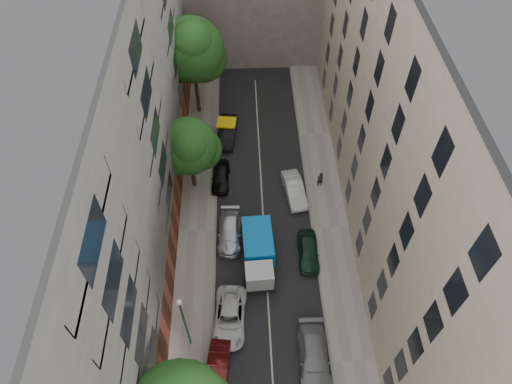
{
  "coord_description": "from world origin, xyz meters",
  "views": [
    {
      "loc": [
        -1.45,
        -21.19,
        31.22
      ],
      "look_at": [
        -0.68,
        -0.82,
        6.0
      ],
      "focal_mm": 32.0,
      "sensor_mm": 36.0,
      "label": 1
    }
  ],
  "objects_px": {
    "tree_far": "(193,52)",
    "pedestrian": "(320,179)",
    "car_left_4": "(221,176)",
    "tree_mid": "(190,148)",
    "car_left_5": "(227,132)",
    "lamp_post": "(184,319)",
    "car_left_3": "(230,232)",
    "car_right_1": "(314,357)",
    "car_left_2": "(230,317)",
    "tarp_truck": "(258,253)",
    "car_right_2": "(308,251)",
    "car_right_3": "(294,190)",
    "car_left_1": "(218,370)"
  },
  "relations": [
    {
      "from": "tree_far",
      "to": "pedestrian",
      "type": "relative_size",
      "value": 6.45
    },
    {
      "from": "car_left_4",
      "to": "tree_mid",
      "type": "distance_m",
      "value": 4.8
    },
    {
      "from": "car_left_5",
      "to": "lamp_post",
      "type": "relative_size",
      "value": 0.7
    },
    {
      "from": "car_left_3",
      "to": "tree_far",
      "type": "bearing_deg",
      "value": 103.01
    },
    {
      "from": "car_left_3",
      "to": "tree_mid",
      "type": "relative_size",
      "value": 0.62
    },
    {
      "from": "car_right_1",
      "to": "pedestrian",
      "type": "relative_size",
      "value": 3.08
    },
    {
      "from": "car_left_4",
      "to": "lamp_post",
      "type": "relative_size",
      "value": 0.58
    },
    {
      "from": "car_left_2",
      "to": "lamp_post",
      "type": "xyz_separation_m",
      "value": [
        -2.71,
        -1.54,
        3.5
      ]
    },
    {
      "from": "car_left_2",
      "to": "pedestrian",
      "type": "distance_m",
      "value": 14.64
    },
    {
      "from": "car_left_2",
      "to": "tree_mid",
      "type": "distance_m",
      "value": 13.66
    },
    {
      "from": "tarp_truck",
      "to": "tree_mid",
      "type": "relative_size",
      "value": 0.77
    },
    {
      "from": "car_left_5",
      "to": "lamp_post",
      "type": "distance_m",
      "value": 20.77
    },
    {
      "from": "tarp_truck",
      "to": "car_left_2",
      "type": "bearing_deg",
      "value": -117.45
    },
    {
      "from": "tree_far",
      "to": "lamp_post",
      "type": "bearing_deg",
      "value": -89.27
    },
    {
      "from": "car_left_2",
      "to": "tree_far",
      "type": "distance_m",
      "value": 23.65
    },
    {
      "from": "car_left_4",
      "to": "pedestrian",
      "type": "bearing_deg",
      "value": -3.7
    },
    {
      "from": "tarp_truck",
      "to": "tree_far",
      "type": "bearing_deg",
      "value": 103.64
    },
    {
      "from": "car_right_2",
      "to": "pedestrian",
      "type": "xyz_separation_m",
      "value": [
        1.79,
        7.1,
        0.29
      ]
    },
    {
      "from": "tarp_truck",
      "to": "car_right_3",
      "type": "bearing_deg",
      "value": 60.11
    },
    {
      "from": "car_left_4",
      "to": "car_left_2",
      "type": "bearing_deg",
      "value": -84.35
    },
    {
      "from": "car_right_2",
      "to": "tree_far",
      "type": "xyz_separation_m",
      "value": [
        -9.16,
        17.35,
        6.45
      ]
    },
    {
      "from": "car_left_2",
      "to": "car_right_1",
      "type": "relative_size",
      "value": 0.97
    },
    {
      "from": "car_left_3",
      "to": "tarp_truck",
      "type": "bearing_deg",
      "value": -46.3
    },
    {
      "from": "car_left_1",
      "to": "car_right_3",
      "type": "distance_m",
      "value": 16.31
    },
    {
      "from": "tree_far",
      "to": "tarp_truck",
      "type": "bearing_deg",
      "value": -73.64
    },
    {
      "from": "car_left_3",
      "to": "pedestrian",
      "type": "relative_size",
      "value": 2.8
    },
    {
      "from": "tree_far",
      "to": "pedestrian",
      "type": "height_order",
      "value": "tree_far"
    },
    {
      "from": "car_right_2",
      "to": "lamp_post",
      "type": "distance_m",
      "value": 11.66
    },
    {
      "from": "car_left_5",
      "to": "car_right_1",
      "type": "height_order",
      "value": "car_left_5"
    },
    {
      "from": "tarp_truck",
      "to": "car_left_1",
      "type": "relative_size",
      "value": 1.41
    },
    {
      "from": "car_left_3",
      "to": "car_left_5",
      "type": "height_order",
      "value": "car_left_5"
    },
    {
      "from": "car_left_1",
      "to": "car_left_2",
      "type": "relative_size",
      "value": 0.82
    },
    {
      "from": "tarp_truck",
      "to": "car_left_1",
      "type": "bearing_deg",
      "value": -112.43
    },
    {
      "from": "lamp_post",
      "to": "pedestrian",
      "type": "relative_size",
      "value": 4.06
    },
    {
      "from": "car_right_1",
      "to": "lamp_post",
      "type": "distance_m",
      "value": 9.11
    },
    {
      "from": "car_left_4",
      "to": "tree_mid",
      "type": "xyz_separation_m",
      "value": [
        -2.22,
        -0.56,
        4.21
      ]
    },
    {
      "from": "car_left_1",
      "to": "tree_mid",
      "type": "distance_m",
      "value": 16.93
    },
    {
      "from": "tarp_truck",
      "to": "car_left_4",
      "type": "height_order",
      "value": "tarp_truck"
    },
    {
      "from": "car_left_1",
      "to": "car_right_1",
      "type": "xyz_separation_m",
      "value": [
        6.4,
        0.6,
        0.07
      ]
    },
    {
      "from": "pedestrian",
      "to": "car_left_3",
      "type": "bearing_deg",
      "value": 21.24
    },
    {
      "from": "car_left_3",
      "to": "car_right_1",
      "type": "bearing_deg",
      "value": -59.45
    },
    {
      "from": "car_left_3",
      "to": "lamp_post",
      "type": "bearing_deg",
      "value": -105.31
    },
    {
      "from": "pedestrian",
      "to": "car_right_1",
      "type": "bearing_deg",
      "value": 70.0
    },
    {
      "from": "car_left_3",
      "to": "pedestrian",
      "type": "xyz_separation_m",
      "value": [
        7.93,
        5.07,
        0.3
      ]
    },
    {
      "from": "car_right_2",
      "to": "car_left_4",
      "type": "bearing_deg",
      "value": 132.52
    },
    {
      "from": "car_left_1",
      "to": "car_right_1",
      "type": "distance_m",
      "value": 6.43
    },
    {
      "from": "car_left_2",
      "to": "pedestrian",
      "type": "xyz_separation_m",
      "value": [
        7.93,
        12.3,
        0.29
      ]
    },
    {
      "from": "car_left_1",
      "to": "pedestrian",
      "type": "bearing_deg",
      "value": 67.39
    },
    {
      "from": "car_left_3",
      "to": "car_right_2",
      "type": "height_order",
      "value": "car_right_2"
    },
    {
      "from": "car_right_1",
      "to": "pedestrian",
      "type": "height_order",
      "value": "pedestrian"
    }
  ]
}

